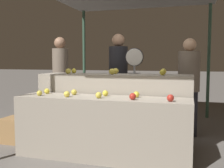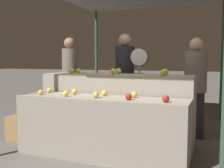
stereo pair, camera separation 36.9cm
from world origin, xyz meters
The scene contains 23 objects.
ground_plane centered at (0.00, 0.00, 0.00)m, with size 60.00×60.00×0.00m, color #66605B.
display_counter_front centered at (0.00, 0.00, 0.41)m, with size 2.31×0.55×0.82m, color gray.
display_counter_back centered at (0.00, 0.60, 0.54)m, with size 2.31×0.55×1.09m, color gray.
apple_front_0 centered at (-0.87, -0.11, 0.85)m, with size 0.07×0.07×0.07m, color gold.
apple_front_1 centered at (-0.45, -0.12, 0.86)m, with size 0.08×0.08×0.08m, color yellow.
apple_front_2 centered at (-0.01, -0.10, 0.86)m, with size 0.08×0.08×0.08m, color gold.
apple_front_3 centered at (0.43, -0.11, 0.86)m, with size 0.08×0.08×0.08m, color #AD281E.
apple_front_4 centered at (0.89, -0.12, 0.86)m, with size 0.08×0.08×0.08m, color #AD281E.
apple_front_5 centered at (-0.88, 0.11, 0.86)m, with size 0.08×0.08×0.08m, color gold.
apple_front_6 centered at (-0.45, 0.11, 0.86)m, with size 0.08×0.08×0.08m, color gold.
apple_front_7 centered at (0.01, 0.11, 0.86)m, with size 0.08×0.08×0.08m, color gold.
apple_front_8 centered at (0.44, 0.10, 0.86)m, with size 0.08×0.08×0.08m, color gold.
apple_back_0 centered at (-0.72, 0.50, 1.13)m, with size 0.08×0.08×0.08m, color gold.
apple_back_1 centered at (-0.01, 0.49, 1.13)m, with size 0.09×0.09×0.09m, color yellow.
apple_back_2 centered at (0.73, 0.49, 1.13)m, with size 0.08×0.08×0.08m, color gold.
apple_back_3 centered at (-0.72, 0.70, 1.13)m, with size 0.08×0.08×0.08m, color gold.
apple_back_4 centered at (-0.01, 0.70, 1.13)m, with size 0.09×0.09×0.09m, color yellow.
apple_back_5 centered at (0.72, 0.70, 1.13)m, with size 0.09×0.09×0.09m, color yellow.
produce_scale centered at (0.19, 1.17, 1.11)m, with size 0.31×0.20×1.51m.
person_vendor_at_scale centered at (-0.19, 1.51, 1.04)m, with size 0.46×0.46×1.79m.
person_customer_left centered at (1.09, 1.40, 0.96)m, with size 0.46×0.46×1.67m.
person_customer_right centered at (-1.48, 1.68, 1.04)m, with size 0.43×0.43×1.78m.
wooden_crate_side centered at (-1.55, 0.27, 0.19)m, with size 0.39×0.39×0.39m, color #9E7547.
Camera 1 is at (1.09, -3.22, 1.29)m, focal length 42.00 mm.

